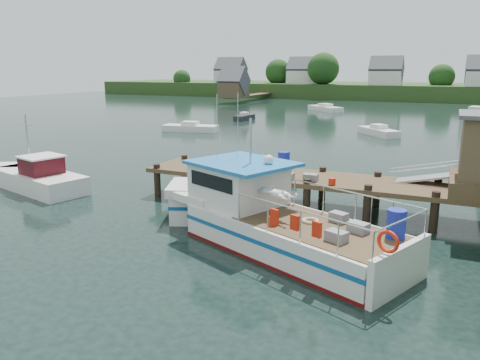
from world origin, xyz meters
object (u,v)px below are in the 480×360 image
at_px(work_boat, 35,177).
at_px(moored_b, 378,131).
at_px(dock, 426,167).
at_px(moored_a, 190,128).
at_px(moored_rowboat, 259,171).
at_px(moored_e, 244,117).
at_px(moored_d, 325,108).
at_px(lobster_boat, 265,217).

relative_size(work_boat, moored_b, 1.59).
bearing_deg(work_boat, dock, 23.22).
bearing_deg(moored_a, moored_rowboat, -39.98).
relative_size(moored_rowboat, moored_e, 1.23).
relative_size(moored_d, moored_e, 1.72).
distance_m(work_boat, moored_d, 50.55).
bearing_deg(work_boat, moored_e, 110.50).
xyz_separation_m(moored_b, moored_d, (-10.79, 23.02, 0.01)).
distance_m(dock, moored_a, 30.36).
xyz_separation_m(dock, moored_d, (-16.04, 47.83, -1.84)).
bearing_deg(lobster_boat, moored_e, 137.78).
relative_size(moored_a, moored_b, 1.23).
distance_m(moored_a, moored_d, 28.42).
bearing_deg(work_boat, moored_rowboat, 49.55).
distance_m(lobster_boat, moored_e, 40.52).
height_order(moored_b, moored_d, moored_d).
xyz_separation_m(moored_b, moored_e, (-16.64, 7.02, -0.03)).
bearing_deg(moored_b, moored_e, 170.42).
distance_m(work_boat, moored_e, 34.64).
xyz_separation_m(moored_rowboat, moored_b, (3.59, 20.75, -0.08)).
bearing_deg(dock, moored_d, 108.54).
bearing_deg(moored_rowboat, moored_a, 106.93).
xyz_separation_m(lobster_boat, moored_d, (-11.05, 52.82, -0.55)).
relative_size(lobster_boat, moored_b, 2.31).
xyz_separation_m(dock, moored_b, (-5.25, 24.81, -1.86)).
relative_size(work_boat, moored_rowboat, 1.67).
relative_size(dock, moored_rowboat, 3.82).
distance_m(lobster_boat, moored_rowboat, 9.85).
bearing_deg(work_boat, lobster_boat, 5.41).
bearing_deg(moored_b, moored_rowboat, -86.52).
xyz_separation_m(dock, moored_a, (-22.60, 20.18, -1.87)).
xyz_separation_m(moored_a, moored_e, (0.72, 11.65, -0.01)).
bearing_deg(moored_d, moored_rowboat, -97.60).
height_order(dock, work_boat, dock).
bearing_deg(moored_a, moored_b, 24.48).
relative_size(moored_rowboat, moored_a, 0.77).
height_order(moored_d, moored_e, moored_d).
bearing_deg(moored_d, dock, -88.40).
bearing_deg(moored_a, work_boat, -70.61).
xyz_separation_m(moored_rowboat, moored_a, (-13.76, 16.12, -0.10)).
bearing_deg(lobster_boat, moored_a, 148.11).
height_order(lobster_boat, moored_a, lobster_boat).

